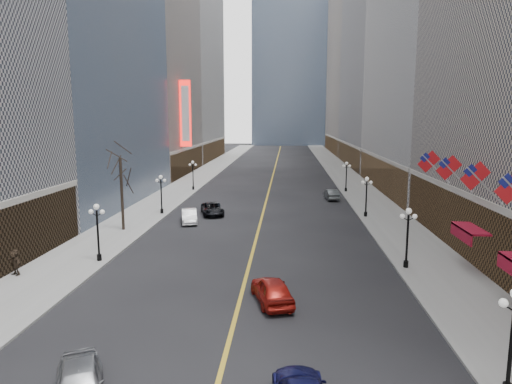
# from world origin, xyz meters

# --- Properties ---
(sidewalk_east) EXTENTS (6.00, 230.00, 0.15)m
(sidewalk_east) POSITION_xyz_m (14.00, 70.00, 0.07)
(sidewalk_east) COLOR gray
(sidewalk_east) RESTS_ON ground
(sidewalk_west) EXTENTS (6.00, 230.00, 0.15)m
(sidewalk_west) POSITION_xyz_m (-14.00, 70.00, 0.07)
(sidewalk_west) COLOR gray
(sidewalk_west) RESTS_ON ground
(lane_line) EXTENTS (0.25, 200.00, 0.02)m
(lane_line) POSITION_xyz_m (0.00, 80.00, 0.01)
(lane_line) COLOR gold
(lane_line) RESTS_ON ground
(bldg_east_c) EXTENTS (26.60, 40.60, 48.80)m
(bldg_east_c) POSITION_xyz_m (29.88, 106.00, 24.18)
(bldg_east_c) COLOR #9C9C9F
(bldg_east_c) RESTS_ON ground
(bldg_east_d) EXTENTS (26.60, 46.60, 62.80)m
(bldg_east_d) POSITION_xyz_m (29.90, 149.00, 31.17)
(bldg_east_d) COLOR #A99C8C
(bldg_east_d) RESTS_ON ground
(bldg_west_c) EXTENTS (26.60, 30.60, 50.80)m
(bldg_west_c) POSITION_xyz_m (-29.88, 87.00, 25.19)
(bldg_west_c) COLOR #A99C8C
(bldg_west_c) RESTS_ON ground
(bldg_west_d) EXTENTS (26.60, 38.60, 72.80)m
(bldg_west_d) POSITION_xyz_m (-29.92, 121.00, 36.17)
(bldg_west_d) COLOR silver
(bldg_west_d) RESTS_ON ground
(streetlamp_east_1) EXTENTS (1.26, 0.44, 4.52)m
(streetlamp_east_1) POSITION_xyz_m (11.80, 30.00, 2.90)
(streetlamp_east_1) COLOR black
(streetlamp_east_1) RESTS_ON sidewalk_east
(streetlamp_east_2) EXTENTS (1.26, 0.44, 4.52)m
(streetlamp_east_2) POSITION_xyz_m (11.80, 48.00, 2.90)
(streetlamp_east_2) COLOR black
(streetlamp_east_2) RESTS_ON sidewalk_east
(streetlamp_east_3) EXTENTS (1.26, 0.44, 4.52)m
(streetlamp_east_3) POSITION_xyz_m (11.80, 66.00, 2.90)
(streetlamp_east_3) COLOR black
(streetlamp_east_3) RESTS_ON sidewalk_east
(streetlamp_west_1) EXTENTS (1.26, 0.44, 4.52)m
(streetlamp_west_1) POSITION_xyz_m (-11.80, 30.00, 2.90)
(streetlamp_west_1) COLOR black
(streetlamp_west_1) RESTS_ON sidewalk_west
(streetlamp_west_2) EXTENTS (1.26, 0.44, 4.52)m
(streetlamp_west_2) POSITION_xyz_m (-11.80, 48.00, 2.90)
(streetlamp_west_2) COLOR black
(streetlamp_west_2) RESTS_ON sidewalk_west
(streetlamp_west_3) EXTENTS (1.26, 0.44, 4.52)m
(streetlamp_west_3) POSITION_xyz_m (-11.80, 66.00, 2.90)
(streetlamp_west_3) COLOR black
(streetlamp_west_3) RESTS_ON sidewalk_west
(flag_3) EXTENTS (2.87, 0.12, 2.87)m
(flag_3) POSITION_xyz_m (15.31, 27.00, 7.29)
(flag_3) COLOR #B2B2B7
(flag_3) RESTS_ON ground
(flag_4) EXTENTS (2.87, 0.12, 2.87)m
(flag_4) POSITION_xyz_m (15.31, 32.00, 7.29)
(flag_4) COLOR #B2B2B7
(flag_4) RESTS_ON ground
(flag_5) EXTENTS (2.87, 0.12, 2.87)m
(flag_5) POSITION_xyz_m (15.31, 37.00, 7.29)
(flag_5) COLOR #B2B2B7
(flag_5) RESTS_ON ground
(awning_c) EXTENTS (1.40, 4.00, 0.93)m
(awning_c) POSITION_xyz_m (16.11, 30.00, 3.08)
(awning_c) COLOR maroon
(awning_c) RESTS_ON ground
(theatre_marquee) EXTENTS (2.00, 0.55, 12.00)m
(theatre_marquee) POSITION_xyz_m (-15.88, 80.00, 12.00)
(theatre_marquee) COLOR red
(theatre_marquee) RESTS_ON ground
(tree_west_far) EXTENTS (3.60, 3.60, 7.92)m
(tree_west_far) POSITION_xyz_m (-13.50, 40.00, 6.24)
(tree_west_far) COLOR #2D231C
(tree_west_far) RESTS_ON sidewalk_west
(car_nb_near) EXTENTS (3.64, 5.01, 1.59)m
(car_nb_near) POSITION_xyz_m (-5.29, 12.59, 0.79)
(car_nb_near) COLOR #999BA0
(car_nb_near) RESTS_ON ground
(car_nb_mid) EXTENTS (2.59, 4.73, 1.48)m
(car_nb_mid) POSITION_xyz_m (-7.68, 44.06, 0.74)
(car_nb_mid) COLOR silver
(car_nb_mid) RESTS_ON ground
(car_nb_far) EXTENTS (3.63, 5.51, 1.41)m
(car_nb_far) POSITION_xyz_m (-5.86, 48.27, 0.70)
(car_nb_far) COLOR black
(car_nb_far) RESTS_ON ground
(car_sb_mid) EXTENTS (3.17, 5.10, 1.62)m
(car_sb_mid) POSITION_xyz_m (2.00, 23.03, 0.81)
(car_sb_mid) COLOR maroon
(car_sb_mid) RESTS_ON ground
(car_sb_far) EXTENTS (1.95, 4.52, 1.45)m
(car_sb_far) POSITION_xyz_m (9.00, 59.42, 0.72)
(car_sb_far) COLOR #424749
(car_sb_far) RESTS_ON ground
(ped_west_far) EXTENTS (1.75, 1.28, 1.86)m
(ped_west_far) POSITION_xyz_m (-16.40, 26.37, 1.08)
(ped_west_far) COLOR #32261B
(ped_west_far) RESTS_ON sidewalk_west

